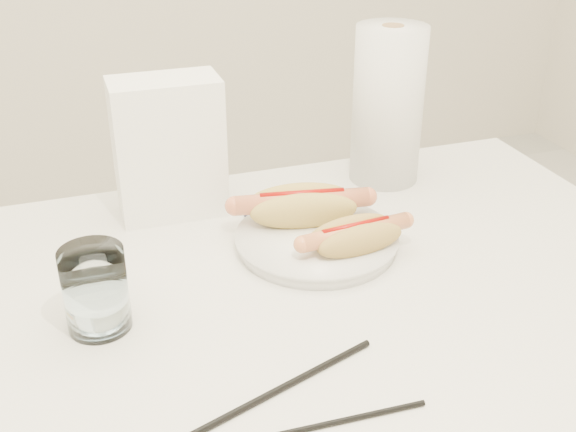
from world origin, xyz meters
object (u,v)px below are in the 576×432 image
object	(u,v)px
paper_towel_roll	(388,106)
hotdog_left	(302,206)
table	(268,344)
hotdog_right	(355,236)
plate	(316,242)
water_glass	(96,290)
napkin_box	(169,148)

from	to	relation	value
paper_towel_roll	hotdog_left	bearing A→B (deg)	-145.41
table	hotdog_right	world-z (taller)	hotdog_right
plate	water_glass	distance (m)	0.33
hotdog_right	paper_towel_roll	bearing A→B (deg)	50.57
hotdog_left	water_glass	world-z (taller)	water_glass
water_glass	napkin_box	distance (m)	0.31
paper_towel_roll	table	bearing A→B (deg)	-135.31
table	plate	distance (m)	0.17
table	napkin_box	xyz separation A→B (m)	(-0.06, 0.30, 0.17)
hotdog_left	paper_towel_roll	bearing A→B (deg)	44.75
paper_towel_roll	water_glass	bearing A→B (deg)	-151.36
napkin_box	paper_towel_roll	bearing A→B (deg)	1.57
hotdog_right	paper_towel_roll	distance (m)	0.30
table	hotdog_left	size ratio (longest dim) A/B	6.04
table	water_glass	bearing A→B (deg)	172.93
hotdog_right	napkin_box	world-z (taller)	napkin_box
napkin_box	hotdog_right	bearing A→B (deg)	-47.43
hotdog_right	water_glass	xyz separation A→B (m)	(-0.35, -0.04, 0.01)
napkin_box	table	bearing A→B (deg)	-77.74
hotdog_right	paper_towel_roll	world-z (taller)	paper_towel_roll
hotdog_left	water_glass	xyz separation A→B (m)	(-0.31, -0.14, 0.01)
hotdog_right	hotdog_left	bearing A→B (deg)	106.72
table	plate	bearing A→B (deg)	46.28
table	water_glass	xyz separation A→B (m)	(-0.20, 0.03, 0.11)
hotdog_left	napkin_box	world-z (taller)	napkin_box
hotdog_left	paper_towel_roll	size ratio (longest dim) A/B	0.76
hotdog_left	napkin_box	bearing A→B (deg)	151.99
water_glass	plate	bearing A→B (deg)	16.12
table	hotdog_left	bearing A→B (deg)	57.28
hotdog_left	napkin_box	xyz separation A→B (m)	(-0.17, 0.13, 0.06)
napkin_box	paper_towel_roll	world-z (taller)	paper_towel_roll
water_glass	hotdog_left	bearing A→B (deg)	24.37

